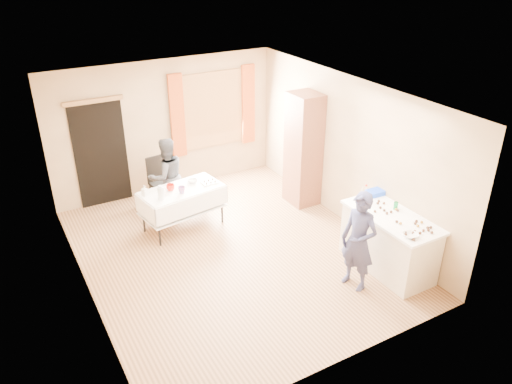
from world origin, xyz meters
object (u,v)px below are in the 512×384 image
woman (167,176)px  chair (162,190)px  counter (389,242)px  cabinet (303,150)px  girl (359,241)px  party_table (183,204)px

woman → chair: bearing=-97.0°
counter → chair: chair is taller
cabinet → girl: 2.74m
counter → party_table: bearing=130.2°
chair → counter: bearing=-66.4°
chair → girl: (1.56, -3.84, 0.48)m
party_table → woman: 0.70m
counter → girl: size_ratio=1.02×
counter → party_table: counter is taller
party_table → girl: 3.20m
chair → cabinet: bearing=-35.5°
girl → party_table: bearing=-166.2°
counter → girl: (-0.72, -0.12, 0.30)m
girl → woman: size_ratio=1.04×
party_table → woman: bearing=83.6°
party_table → woman: (-0.03, 0.65, 0.28)m
chair → party_table: bearing=-96.8°
chair → woman: woman is taller
chair → woman: 0.60m
counter → chair: size_ratio=1.65×
chair → girl: 4.17m
party_table → woman: size_ratio=1.04×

